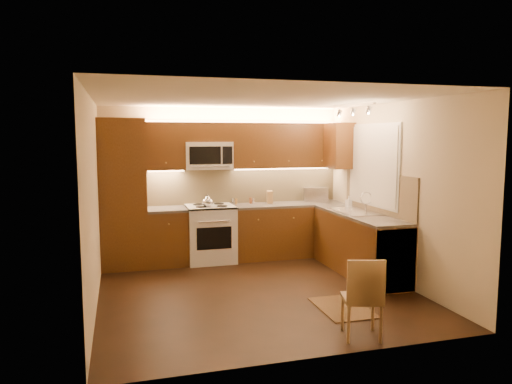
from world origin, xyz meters
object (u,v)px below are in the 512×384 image
object	(u,v)px
stove	(210,234)
sink	(355,207)
microwave	(208,156)
soap_bottle	(349,202)
dining_chair	(362,297)
kettle	(208,201)
knife_block	(270,197)
toaster_oven	(316,194)

from	to	relation	value
stove	sink	distance (m)	2.35
stove	microwave	world-z (taller)	microwave
stove	soap_bottle	xyz separation A→B (m)	(2.11, -0.68, 0.53)
dining_chair	soap_bottle	bearing A→B (deg)	81.48
kettle	dining_chair	distance (m)	3.41
knife_block	toaster_oven	bearing A→B (deg)	12.27
sink	soap_bottle	world-z (taller)	soap_bottle
toaster_oven	stove	bearing A→B (deg)	-157.14
stove	microwave	size ratio (longest dim) A/B	1.21
knife_block	dining_chair	bearing A→B (deg)	-80.53
kettle	toaster_oven	bearing A→B (deg)	27.70
knife_block	kettle	bearing A→B (deg)	-153.82
sink	soap_bottle	size ratio (longest dim) A/B	4.77
sink	knife_block	size ratio (longest dim) A/B	4.11
kettle	dining_chair	bearing A→B (deg)	-53.87
dining_chair	kettle	bearing A→B (deg)	122.59
kettle	toaster_oven	size ratio (longest dim) A/B	0.49
sink	kettle	world-z (taller)	kettle
kettle	microwave	bearing A→B (deg)	95.85
knife_block	soap_bottle	bearing A→B (deg)	-26.26
sink	dining_chair	bearing A→B (deg)	-115.72
sink	toaster_oven	size ratio (longest dim) A/B	2.08
stove	soap_bottle	bearing A→B (deg)	-17.92
soap_bottle	dining_chair	distance (m)	2.98
toaster_oven	dining_chair	size ratio (longest dim) A/B	0.49
microwave	toaster_oven	xyz separation A→B (m)	(1.90, 0.01, -0.70)
microwave	knife_block	size ratio (longest dim) A/B	3.63
microwave	dining_chair	distance (m)	3.84
microwave	knife_block	distance (m)	1.27
soap_bottle	dining_chair	world-z (taller)	soap_bottle
kettle	knife_block	world-z (taller)	kettle
stove	sink	xyz separation A→B (m)	(2.00, -1.12, 0.52)
toaster_oven	knife_block	xyz separation A→B (m)	(-0.84, -0.01, -0.02)
toaster_oven	soap_bottle	distance (m)	0.86
toaster_oven	sink	bearing A→B (deg)	-66.97
microwave	stove	bearing A→B (deg)	-90.00
sink	kettle	size ratio (longest dim) A/B	4.23
stove	kettle	distance (m)	0.59
sink	toaster_oven	bearing A→B (deg)	94.69
kettle	toaster_oven	world-z (taller)	toaster_oven
stove	knife_block	size ratio (longest dim) A/B	4.39
microwave	soap_bottle	distance (m)	2.38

